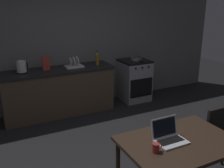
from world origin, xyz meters
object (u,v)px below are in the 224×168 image
(electric_kettle, at_px, (21,67))
(frying_pan, at_px, (137,59))
(cereal_box, at_px, (46,63))
(laptop, at_px, (169,137))
(bottle, at_px, (97,58))
(coffee_mug, at_px, (156,148))
(stove_oven, at_px, (134,80))
(dish_rack, at_px, (74,65))
(dining_table, at_px, (179,147))
(chair, at_px, (223,138))

(electric_kettle, bearing_deg, frying_pan, -0.69)
(cereal_box, bearing_deg, laptop, -78.33)
(bottle, relative_size, cereal_box, 1.13)
(laptop, height_order, coffee_mug, laptop)
(cereal_box, bearing_deg, stove_oven, -0.67)
(laptop, xyz_separation_m, dish_rack, (-0.06, 2.86, 0.15))
(coffee_mug, bearing_deg, dining_table, 9.22)
(stove_oven, xyz_separation_m, chair, (-0.37, -2.77, 0.04))
(stove_oven, relative_size, frying_pan, 2.18)
(frying_pan, xyz_separation_m, cereal_box, (-1.95, 0.05, 0.11))
(dish_rack, bearing_deg, frying_pan, -1.17)
(stove_oven, xyz_separation_m, cereal_box, (-1.92, 0.02, 0.59))
(laptop, relative_size, coffee_mug, 2.91)
(laptop, bearing_deg, bottle, 88.95)
(stove_oven, xyz_separation_m, electric_kettle, (-2.36, 0.00, 0.57))
(bottle, bearing_deg, cereal_box, 176.03)
(cereal_box, bearing_deg, bottle, -3.97)
(stove_oven, relative_size, electric_kettle, 3.91)
(chair, bearing_deg, coffee_mug, -173.35)
(dining_table, bearing_deg, cereal_box, 103.33)
(dish_rack, bearing_deg, electric_kettle, -180.00)
(chair, xyz_separation_m, laptop, (-0.95, -0.09, 0.30))
(coffee_mug, bearing_deg, dish_rack, 86.41)
(stove_oven, height_order, laptop, laptop)
(dining_table, xyz_separation_m, electric_kettle, (-1.14, 2.92, 0.34))
(stove_oven, bearing_deg, coffee_mug, -117.84)
(cereal_box, bearing_deg, coffee_mug, -83.38)
(electric_kettle, xyz_separation_m, bottle, (1.45, -0.05, 0.03))
(chair, relative_size, bottle, 2.97)
(electric_kettle, distance_m, bottle, 1.45)
(frying_pan, bearing_deg, coffee_mug, -118.49)
(coffee_mug, bearing_deg, stove_oven, 62.16)
(chair, distance_m, bottle, 2.83)
(electric_kettle, relative_size, dish_rack, 0.68)
(frying_pan, bearing_deg, bottle, -178.71)
(electric_kettle, distance_m, coffee_mug, 3.09)
(stove_oven, distance_m, chair, 2.79)
(bottle, bearing_deg, chair, -78.82)
(stove_oven, height_order, bottle, bottle)
(stove_oven, bearing_deg, chair, -97.64)
(dining_table, height_order, dish_rack, dish_rack)
(dining_table, distance_m, frying_pan, 3.16)
(electric_kettle, distance_m, frying_pan, 2.39)
(stove_oven, relative_size, chair, 1.04)
(bottle, xyz_separation_m, coffee_mug, (-0.66, -2.93, -0.25))
(frying_pan, bearing_deg, dish_rack, 178.83)
(dining_table, relative_size, chair, 1.38)
(dining_table, height_order, chair, chair)
(stove_oven, bearing_deg, dining_table, -112.72)
(cereal_box, xyz_separation_m, dish_rack, (0.53, -0.02, -0.08))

